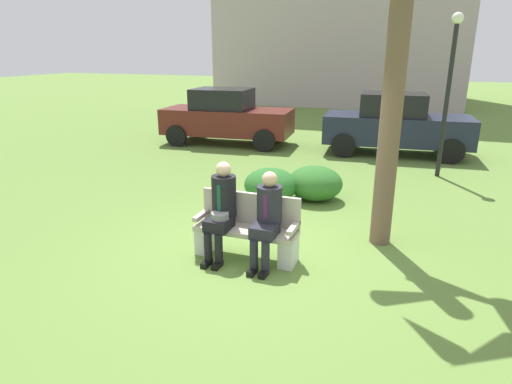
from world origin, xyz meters
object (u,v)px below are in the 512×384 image
Objects in this scene: shrub_mid_lawn at (315,183)px; parked_car_far at (396,124)px; park_bench at (247,230)px; seated_man_right at (267,214)px; seated_man_left at (222,206)px; street_lamp at (450,80)px; parked_car_near at (226,117)px; shrub_near_bench at (271,185)px.

parked_car_far is (1.16, 4.63, 0.50)m from shrub_mid_lawn.
shrub_mid_lawn is (0.32, 2.77, -0.07)m from park_bench.
parked_car_far reaches higher than seated_man_right.
seated_man_right is (0.66, -0.00, -0.03)m from seated_man_left.
park_bench is at bearing -115.70° from street_lamp.
parked_car_far is (1.81, 7.52, 0.09)m from seated_man_left.
shrub_near_bench is at bearing -57.24° from parked_car_near.
parked_car_far is at bearing 119.50° from street_lamp.
seated_man_left is 1.31× the size of shrub_near_bench.
seated_man_left is at bearing -160.03° from park_bench.
shrub_mid_lawn is (0.65, 2.89, -0.42)m from seated_man_left.
shrub_near_bench is at bearing -153.14° from shrub_mid_lawn.
parked_car_far reaches higher than seated_man_left.
shrub_near_bench is at bearing 100.80° from park_bench.
park_bench is at bearing 19.97° from seated_man_left.
seated_man_left is 6.42m from street_lamp.
parked_car_far is 2.65m from street_lamp.
park_bench is at bearing -96.56° from shrub_mid_lawn.
parked_car_far is at bearing 3.82° from parked_car_near.
seated_man_right is 6.16m from street_lamp.
seated_man_left is 2.99m from shrub_mid_lawn.
seated_man_right is 8.14m from parked_car_near.
street_lamp reaches higher than shrub_near_bench.
shrub_mid_lawn is at bearing 90.31° from seated_man_right.
shrub_mid_lawn is 5.76m from parked_car_near.
seated_man_left is at bearing -103.51° from parked_car_far.
seated_man_left is at bearing -66.38° from parked_car_near.
seated_man_left is 1.27× the size of shrub_mid_lawn.
parked_car_far is 1.13× the size of street_lamp.
shrub_near_bench is 0.26× the size of parked_car_far.
street_lamp is at bearing 44.78° from shrub_near_bench.
street_lamp reaches higher than park_bench.
parked_car_near is (-3.79, 4.30, 0.50)m from shrub_mid_lawn.
seated_man_left reaches higher than shrub_near_bench.
seated_man_right is 7.61m from parked_car_far.
park_bench is 7.89m from parked_car_near.
parked_car_far is at bearing 81.36° from seated_man_right.
street_lamp is at bearing 49.15° from shrub_mid_lawn.
parked_car_near reaches higher than seated_man_right.
seated_man_left is at bearing -87.17° from shrub_near_bench.
shrub_near_bench is at bearing -111.02° from parked_car_far.
seated_man_left is 0.34× the size of parked_car_near.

